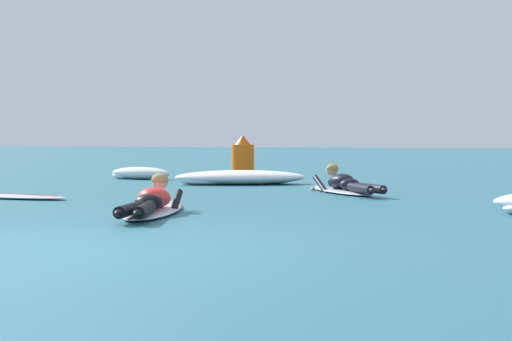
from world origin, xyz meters
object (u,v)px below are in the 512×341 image
drifting_surfboard (10,196)px  channel_marker_buoy (243,160)px  surfer_far (344,185)px  surfer_near (152,204)px

drifting_surfboard → channel_marker_buoy: bearing=75.9°
surfer_far → channel_marker_buoy: 6.55m
surfer_near → drifting_surfboard: bearing=144.5°
surfer_near → channel_marker_buoy: 10.22m
surfer_near → surfer_far: same height
surfer_far → channel_marker_buoy: bearing=117.7°
drifting_surfboard → channel_marker_buoy: 8.23m
surfer_near → drifting_surfboard: size_ratio=1.28×
channel_marker_buoy → drifting_surfboard: bearing=-104.1°
surfer_far → drifting_surfboard: size_ratio=1.15×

